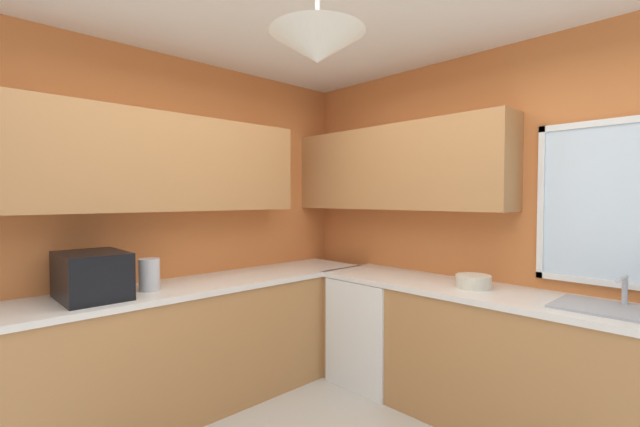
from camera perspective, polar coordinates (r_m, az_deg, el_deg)
name	(u,v)px	position (r m, az deg, el deg)	size (l,w,h in m)	color
room_shell	(303,153)	(2.87, -2.35, 8.25)	(3.65, 3.65, 2.71)	#D17238
counter_run_left	(180,348)	(3.32, -18.64, -17.06)	(0.65, 3.26, 0.92)	#AD7542
counter_run_back	(496,359)	(3.20, 22.88, -17.85)	(2.74, 0.65, 0.92)	#AD7542
dishwasher	(376,330)	(3.68, 7.63, -15.44)	(0.60, 0.60, 0.87)	white
microwave	(92,275)	(2.99, -28.72, -7.42)	(0.48, 0.36, 0.29)	black
kettle	(149,274)	(3.08, -22.29, -7.72)	(0.14, 0.14, 0.22)	#B7B7BC
sink_assembly	(618,309)	(2.89, 35.63, -10.59)	(0.62, 0.40, 0.19)	#9EA0A5
bowl	(473,281)	(3.14, 20.21, -8.70)	(0.24, 0.24, 0.09)	beige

